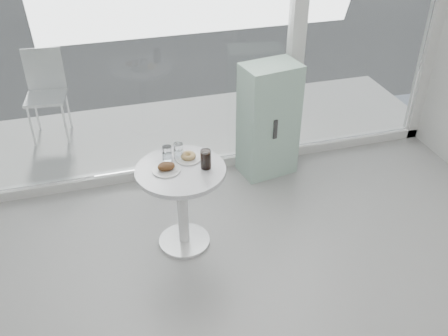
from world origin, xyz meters
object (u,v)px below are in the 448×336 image
object	(u,v)px
plate_fritter	(167,168)
cola_glass	(206,160)
plate_donut	(188,157)
water_tumbler_b	(178,152)
mint_cabinet	(268,120)
patio_chair	(46,89)
main_table	(182,191)
water_tumbler_a	(167,154)

from	to	relation	value
plate_fritter	cola_glass	distance (m)	0.31
plate_donut	water_tumbler_b	bearing A→B (deg)	150.25
mint_cabinet	plate_fritter	xyz separation A→B (m)	(-1.17, -0.87, 0.21)
water_tumbler_b	patio_chair	bearing A→B (deg)	117.91
main_table	mint_cabinet	world-z (taller)	mint_cabinet
mint_cabinet	water_tumbler_b	bearing A→B (deg)	-155.43
plate_fritter	plate_donut	size ratio (longest dim) A/B	1.06
plate_fritter	water_tumbler_a	size ratio (longest dim) A/B	1.76
water_tumbler_a	main_table	bearing A→B (deg)	-63.67
main_table	plate_fritter	bearing A→B (deg)	177.81
mint_cabinet	cola_glass	world-z (taller)	mint_cabinet
mint_cabinet	plate_fritter	world-z (taller)	mint_cabinet
plate_fritter	plate_donut	bearing A→B (deg)	30.55
patio_chair	water_tumbler_a	xyz separation A→B (m)	(1.00, -2.07, 0.22)
mint_cabinet	water_tumbler_a	bearing A→B (deg)	-157.31
plate_fritter	water_tumbler_a	distance (m)	0.15
main_table	water_tumbler_a	world-z (taller)	water_tumbler_a
water_tumbler_a	cola_glass	distance (m)	0.33
water_tumbler_a	plate_donut	bearing A→B (deg)	-10.09
patio_chair	water_tumbler_b	bearing A→B (deg)	-55.05
cola_glass	mint_cabinet	bearing A→B (deg)	46.51
plate_fritter	water_tumbler_b	size ratio (longest dim) A/B	1.73
mint_cabinet	plate_donut	bearing A→B (deg)	-152.05
patio_chair	water_tumbler_b	xyz separation A→B (m)	(1.09, -2.06, 0.22)
plate_donut	plate_fritter	bearing A→B (deg)	-149.45
main_table	plate_fritter	world-z (taller)	plate_fritter
main_table	plate_fritter	distance (m)	0.27
plate_fritter	water_tumbler_b	xyz separation A→B (m)	(0.13, 0.16, 0.03)
patio_chair	cola_glass	world-z (taller)	patio_chair
water_tumbler_a	plate_fritter	bearing A→B (deg)	-102.33
patio_chair	cola_glass	size ratio (longest dim) A/B	6.18
main_table	cola_glass	world-z (taller)	cola_glass
main_table	cola_glass	bearing A→B (deg)	-12.15
patio_chair	main_table	bearing A→B (deg)	-57.22
patio_chair	water_tumbler_a	bearing A→B (deg)	-57.26
plate_fritter	cola_glass	xyz separation A→B (m)	(0.30, -0.05, 0.05)
plate_fritter	plate_donut	distance (m)	0.23
patio_chair	plate_fritter	distance (m)	2.42
water_tumbler_a	patio_chair	bearing A→B (deg)	115.70
main_table	plate_fritter	size ratio (longest dim) A/B	3.42
water_tumbler_b	cola_glass	bearing A→B (deg)	-48.99
plate_donut	water_tumbler_a	world-z (taller)	water_tumbler_a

